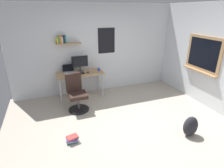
{
  "coord_description": "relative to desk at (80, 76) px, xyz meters",
  "views": [
    {
      "loc": [
        -1.46,
        -2.84,
        2.4
      ],
      "look_at": [
        -0.15,
        0.73,
        0.85
      ],
      "focal_mm": 29.21,
      "sensor_mm": 36.0,
      "label": 1
    }
  ],
  "objects": [
    {
      "name": "desk",
      "position": [
        0.0,
        0.0,
        0.0
      ],
      "size": [
        1.32,
        0.57,
        0.74
      ],
      "color": "tan",
      "rests_on": "ground"
    },
    {
      "name": "keyboard",
      "position": [
        -0.07,
        -0.07,
        0.1
      ],
      "size": [
        0.37,
        0.13,
        0.02
      ],
      "primitive_type": "cube",
      "color": "black",
      "rests_on": "desk"
    },
    {
      "name": "computer_mouse",
      "position": [
        0.21,
        -0.07,
        0.1
      ],
      "size": [
        0.1,
        0.06,
        0.03
      ],
      "primitive_type": "ellipsoid",
      "color": "#262628",
      "rests_on": "desk"
    },
    {
      "name": "monitor_primary",
      "position": [
        0.03,
        0.09,
        0.36
      ],
      "size": [
        0.46,
        0.17,
        0.46
      ],
      "color": "#38383D",
      "rests_on": "desk"
    },
    {
      "name": "backpack",
      "position": [
        1.71,
        -2.58,
        -0.44
      ],
      "size": [
        0.32,
        0.22,
        0.44
      ],
      "primitive_type": "ellipsoid",
      "color": "#232328",
      "rests_on": "ground"
    },
    {
      "name": "laptop",
      "position": [
        -0.3,
        0.14,
        0.14
      ],
      "size": [
        0.31,
        0.21,
        0.23
      ],
      "color": "#ADAFB5",
      "rests_on": "desk"
    },
    {
      "name": "book_stack_on_floor",
      "position": [
        -0.58,
        -1.96,
        -0.59
      ],
      "size": [
        0.25,
        0.2,
        0.14
      ],
      "color": "teal",
      "rests_on": "ground"
    },
    {
      "name": "coffee_mug",
      "position": [
        0.56,
        -0.02,
        0.13
      ],
      "size": [
        0.08,
        0.08,
        0.09
      ],
      "primitive_type": "cylinder",
      "color": "#334CA5",
      "rests_on": "desk"
    },
    {
      "name": "office_chair",
      "position": [
        -0.24,
        -0.72,
        -0.25
      ],
      "size": [
        0.52,
        0.54,
        0.95
      ],
      "color": "black",
      "rests_on": "ground"
    },
    {
      "name": "ground_plane",
      "position": [
        0.62,
        -2.09,
        -0.66
      ],
      "size": [
        5.2,
        5.2,
        0.0
      ],
      "primitive_type": "plane",
      "color": "#ADA393",
      "rests_on": "ground"
    },
    {
      "name": "wall_back",
      "position": [
        0.62,
        0.36,
        0.64
      ],
      "size": [
        5.0,
        0.3,
        2.6
      ],
      "color": "silver",
      "rests_on": "ground"
    }
  ]
}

